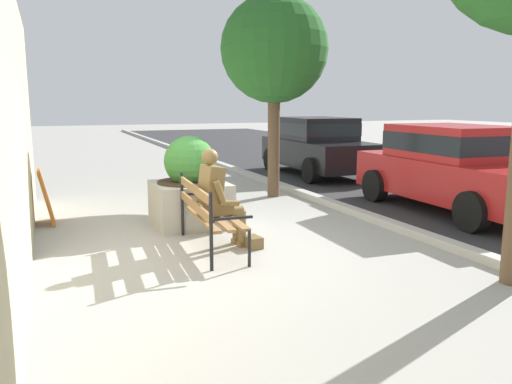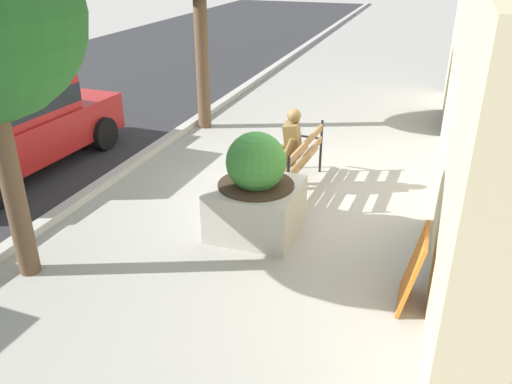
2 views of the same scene
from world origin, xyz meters
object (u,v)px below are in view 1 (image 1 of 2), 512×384
at_px(bronze_statue_seated, 221,200).
at_px(park_bench, 207,211).
at_px(parked_car_black, 317,144).
at_px(leaning_signboard, 46,197).
at_px(parked_car_red, 456,165).
at_px(street_tree_near_bench, 274,50).
at_px(concrete_planter, 190,188).

bearing_deg(bronze_statue_seated, park_bench, -85.18).
relative_size(parked_car_black, leaning_signboard, 4.62).
bearing_deg(parked_car_black, leaning_signboard, -63.25).
bearing_deg(bronze_statue_seated, leaning_signboard, -138.16).
distance_m(parked_car_red, leaning_signboard, 7.14).
xyz_separation_m(park_bench, parked_car_red, (-0.77, 4.93, 0.30)).
height_order(park_bench, leaning_signboard, park_bench).
distance_m(street_tree_near_bench, parked_car_black, 4.19).
bearing_deg(leaning_signboard, bronze_statue_seated, 41.84).
bearing_deg(parked_car_black, street_tree_near_bench, -43.36).
bearing_deg(leaning_signboard, parked_car_red, 76.10).
height_order(parked_car_red, leaning_signboard, parked_car_red).
relative_size(concrete_planter, parked_car_red, 0.35).
distance_m(concrete_planter, parked_car_red, 4.82).
xyz_separation_m(street_tree_near_bench, parked_car_black, (-2.60, 2.46, -2.17)).
bearing_deg(concrete_planter, parked_car_red, 81.32).
relative_size(street_tree_near_bench, parked_car_black, 0.99).
bearing_deg(parked_car_red, concrete_planter, -98.68).
relative_size(park_bench, leaning_signboard, 2.03).
bearing_deg(leaning_signboard, concrete_planter, 65.46).
bearing_deg(bronze_statue_seated, street_tree_near_bench, 145.95).
bearing_deg(park_bench, concrete_planter, 173.49).
xyz_separation_m(park_bench, bronze_statue_seated, (-0.02, 0.21, 0.12)).
bearing_deg(street_tree_near_bench, leaning_signboard, -78.77).
height_order(bronze_statue_seated, parked_car_red, parked_car_red).
relative_size(street_tree_near_bench, parked_car_red, 0.99).
xyz_separation_m(bronze_statue_seated, street_tree_near_bench, (-3.35, 2.26, 2.34)).
bearing_deg(parked_car_black, concrete_planter, -46.78).
relative_size(bronze_statue_seated, concrete_planter, 0.95).
bearing_deg(street_tree_near_bench, park_bench, -36.34).
distance_m(park_bench, parked_car_red, 5.00).
height_order(bronze_statue_seated, concrete_planter, concrete_planter).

